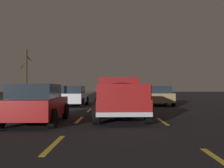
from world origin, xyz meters
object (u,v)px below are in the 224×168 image
Objects in this scene: sedan_red at (37,103)px; sedan_white at (73,96)px; pickup_truck at (119,97)px; sedan_tan at (158,95)px; bare_tree_far at (26,74)px; sedan_silver at (114,95)px.

sedan_white is at bearing 0.15° from sedan_red.
sedan_red is (-1.54, 3.30, -0.20)m from pickup_truck.
sedan_tan is at bearing -19.21° from pickup_truck.
sedan_red is (-10.25, -0.03, 0.00)m from sedan_white.
sedan_white is 1.01× the size of sedan_tan.
sedan_white is 0.75× the size of bare_tree_far.
sedan_tan is 17.41m from bare_tree_far.
pickup_truck is at bearing -159.11° from sedan_white.
sedan_tan is (11.20, -6.66, 0.00)m from sedan_red.
sedan_tan is (9.66, -3.37, -0.20)m from pickup_truck.
bare_tree_far is (21.52, 7.17, 2.27)m from sedan_red.
bare_tree_far is (10.31, 13.84, 2.27)m from sedan_tan.
sedan_white is at bearing 20.89° from pickup_truck.
pickup_truck is 9.46m from sedan_silver.
bare_tree_far is (10.52, 10.30, 2.27)m from sedan_silver.
sedan_red is 22.79m from bare_tree_far.
sedan_tan is at bearing -30.75° from sedan_red.
sedan_tan is 0.99× the size of sedan_silver.
pickup_truck is 3.65m from sedan_red.
sedan_silver is (9.46, 0.17, -0.20)m from pickup_truck.
sedan_white is 13.53m from bare_tree_far.
pickup_truck is 0.93× the size of bare_tree_far.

